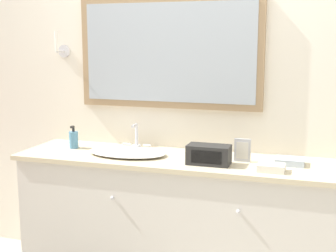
% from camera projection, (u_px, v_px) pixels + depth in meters
% --- Properties ---
extents(wall_back, '(8.00, 0.18, 2.55)m').
position_uv_depth(wall_back, '(197.00, 87.00, 3.16)').
color(wall_back, silver).
rests_on(wall_back, ground_plane).
extents(vanity_counter, '(2.20, 0.56, 0.86)m').
position_uv_depth(vanity_counter, '(185.00, 223.00, 3.02)').
color(vanity_counter, beige).
rests_on(vanity_counter, ground_plane).
extents(sink_basin, '(0.52, 0.36, 0.18)m').
position_uv_depth(sink_basin, '(127.00, 152.00, 3.04)').
color(sink_basin, white).
rests_on(sink_basin, vanity_counter).
extents(soap_bottle, '(0.06, 0.06, 0.16)m').
position_uv_depth(soap_bottle, '(74.00, 139.00, 3.22)').
color(soap_bottle, teal).
rests_on(soap_bottle, vanity_counter).
extents(appliance_box, '(0.25, 0.14, 0.12)m').
position_uv_depth(appliance_box, '(209.00, 155.00, 2.79)').
color(appliance_box, black).
rests_on(appliance_box, vanity_counter).
extents(picture_frame, '(0.10, 0.01, 0.14)m').
position_uv_depth(picture_frame, '(242.00, 150.00, 2.85)').
color(picture_frame, '#B2B2B7').
rests_on(picture_frame, vanity_counter).
extents(hand_towel_near_sink, '(0.15, 0.11, 0.04)m').
position_uv_depth(hand_towel_near_sink, '(271.00, 168.00, 2.64)').
color(hand_towel_near_sink, silver).
rests_on(hand_towel_near_sink, vanity_counter).
extents(hand_towel_far_corner, '(0.17, 0.14, 0.04)m').
position_uv_depth(hand_towel_far_corner, '(290.00, 161.00, 2.79)').
color(hand_towel_far_corner, '#A8B7C6').
rests_on(hand_towel_far_corner, vanity_counter).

